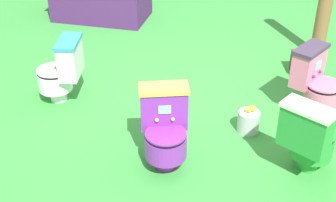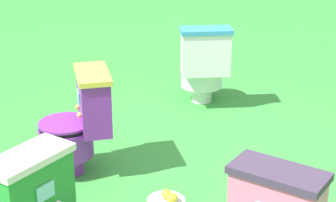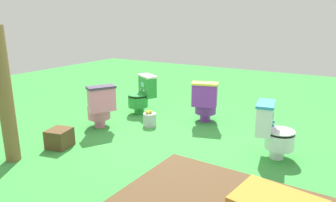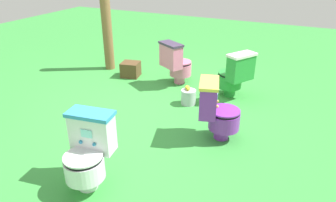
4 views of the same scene
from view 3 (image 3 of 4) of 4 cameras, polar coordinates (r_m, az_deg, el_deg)
ground at (r=4.57m, az=-0.61°, el=-7.58°), size 14.00×14.00×0.00m
toilet_white at (r=4.19m, az=18.74°, el=-5.14°), size 0.55×0.47×0.73m
toilet_pink at (r=5.14m, az=-12.38°, el=-0.96°), size 0.63×0.59×0.73m
toilet_purple at (r=5.33m, az=6.84°, el=-0.12°), size 0.53×0.59×0.73m
toilet_green at (r=5.83m, az=-4.76°, el=1.25°), size 0.60×0.63×0.73m
wooden_post at (r=4.24m, az=-27.81°, el=0.82°), size 0.18×0.18×1.69m
small_crate at (r=4.62m, az=-19.34°, el=-6.47°), size 0.35×0.36×0.26m
lemon_bucket at (r=5.19m, az=-3.39°, el=-3.37°), size 0.22×0.22×0.28m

